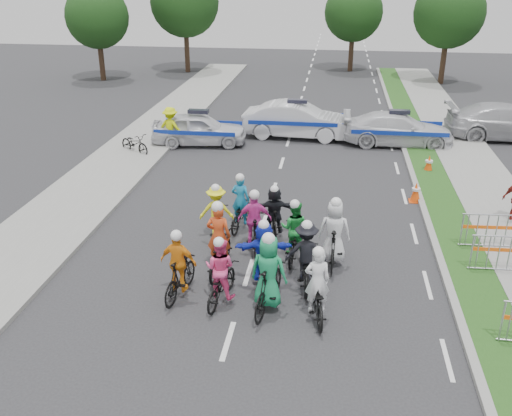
# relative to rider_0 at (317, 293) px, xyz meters

# --- Properties ---
(ground) EXTENTS (90.00, 90.00, 0.00)m
(ground) POSITION_rel_rider_0_xyz_m (-1.84, -1.21, -0.61)
(ground) COLOR #28282B
(ground) RESTS_ON ground
(curb_right) EXTENTS (0.20, 60.00, 0.12)m
(curb_right) POSITION_rel_rider_0_xyz_m (3.26, 3.79, -0.55)
(curb_right) COLOR gray
(curb_right) RESTS_ON ground
(grass_strip) EXTENTS (1.20, 60.00, 0.11)m
(grass_strip) POSITION_rel_rider_0_xyz_m (3.96, 3.79, -0.56)
(grass_strip) COLOR #1C4014
(grass_strip) RESTS_ON ground
(sidewalk_left) EXTENTS (3.00, 60.00, 0.13)m
(sidewalk_left) POSITION_rel_rider_0_xyz_m (-8.34, 3.79, -0.55)
(sidewalk_left) COLOR gray
(sidewalk_left) RESTS_ON ground
(rider_0) EXTENTS (0.92, 1.89, 1.85)m
(rider_0) POSITION_rel_rider_0_xyz_m (0.00, 0.00, 0.00)
(rider_0) COLOR black
(rider_0) RESTS_ON ground
(rider_1) EXTENTS (0.95, 2.02, 2.05)m
(rider_1) POSITION_rel_rider_0_xyz_m (-1.12, 0.13, 0.18)
(rider_1) COLOR black
(rider_1) RESTS_ON ground
(rider_2) EXTENTS (0.89, 1.80, 1.76)m
(rider_2) POSITION_rel_rider_0_xyz_m (-2.29, 0.33, 0.05)
(rider_2) COLOR black
(rider_2) RESTS_ON ground
(rider_3) EXTENTS (0.97, 1.80, 1.83)m
(rider_3) POSITION_rel_rider_0_xyz_m (-3.32, 0.42, 0.09)
(rider_3) COLOR black
(rider_3) RESTS_ON ground
(rider_4) EXTENTS (1.06, 1.85, 1.85)m
(rider_4) POSITION_rel_rider_0_xyz_m (-0.33, 1.34, 0.10)
(rider_4) COLOR black
(rider_4) RESTS_ON ground
(rider_5) EXTENTS (1.50, 1.79, 1.82)m
(rider_5) POSITION_rel_rider_0_xyz_m (-1.37, 1.28, 0.16)
(rider_5) COLOR black
(rider_5) RESTS_ON ground
(rider_6) EXTENTS (0.82, 2.04, 2.04)m
(rider_6) POSITION_rel_rider_0_xyz_m (-2.61, 1.76, 0.06)
(rider_6) COLOR black
(rider_6) RESTS_ON ground
(rider_7) EXTENTS (0.85, 1.92, 2.01)m
(rider_7) POSITION_rel_rider_0_xyz_m (0.34, 2.51, 0.16)
(rider_7) COLOR black
(rider_7) RESTS_ON ground
(rider_8) EXTENTS (0.79, 1.80, 1.80)m
(rider_8) POSITION_rel_rider_0_xyz_m (-0.73, 2.72, 0.06)
(rider_8) COLOR black
(rider_8) RESTS_ON ground
(rider_9) EXTENTS (0.99, 1.85, 1.89)m
(rider_9) POSITION_rel_rider_0_xyz_m (-1.86, 3.05, 0.11)
(rider_9) COLOR black
(rider_9) RESTS_ON ground
(rider_10) EXTENTS (1.06, 1.82, 1.79)m
(rider_10) POSITION_rel_rider_0_xyz_m (-3.04, 3.57, 0.09)
(rider_10) COLOR black
(rider_10) RESTS_ON ground
(rider_11) EXTENTS (1.38, 1.64, 1.67)m
(rider_11) POSITION_rel_rider_0_xyz_m (-1.41, 4.00, 0.10)
(rider_11) COLOR black
(rider_11) RESTS_ON ground
(rider_12) EXTENTS (0.90, 1.84, 1.80)m
(rider_12) POSITION_rel_rider_0_xyz_m (-2.49, 4.50, -0.01)
(rider_12) COLOR black
(rider_12) RESTS_ON ground
(police_car_0) EXTENTS (4.37, 2.26, 1.42)m
(police_car_0) POSITION_rel_rider_0_xyz_m (-5.76, 12.88, 0.10)
(police_car_0) COLOR silver
(police_car_0) RESTS_ON ground
(police_car_1) EXTENTS (5.02, 2.01, 1.62)m
(police_car_1) POSITION_rel_rider_0_xyz_m (-1.53, 14.61, 0.20)
(police_car_1) COLOR silver
(police_car_1) RESTS_ON ground
(police_car_2) EXTENTS (4.88, 2.02, 1.41)m
(police_car_2) POSITION_rel_rider_0_xyz_m (3.01, 14.08, 0.09)
(police_car_2) COLOR silver
(police_car_2) RESTS_ON ground
(civilian_sedan) EXTENTS (5.58, 2.38, 1.61)m
(civilian_sedan) POSITION_rel_rider_0_xyz_m (8.07, 15.67, 0.19)
(civilian_sedan) COLOR #B3B4B8
(civilian_sedan) RESTS_ON ground
(marshal_hiviz) EXTENTS (1.30, 0.95, 1.81)m
(marshal_hiviz) POSITION_rel_rider_0_xyz_m (-6.86, 12.22, 0.29)
(marshal_hiviz) COLOR #D5E70C
(marshal_hiviz) RESTS_ON ground
(barrier_1) EXTENTS (2.02, 0.58, 1.12)m
(barrier_1) POSITION_rel_rider_0_xyz_m (4.86, 2.62, -0.05)
(barrier_1) COLOR #A5A8AD
(barrier_1) RESTS_ON ground
(barrier_2) EXTENTS (2.03, 0.63, 1.12)m
(barrier_2) POSITION_rel_rider_0_xyz_m (4.86, 4.00, -0.05)
(barrier_2) COLOR #A5A8AD
(barrier_2) RESTS_ON ground
(cone_0) EXTENTS (0.40, 0.40, 0.70)m
(cone_0) POSITION_rel_rider_0_xyz_m (3.07, 7.38, -0.27)
(cone_0) COLOR #F24C0C
(cone_0) RESTS_ON ground
(cone_1) EXTENTS (0.40, 0.40, 0.70)m
(cone_1) POSITION_rel_rider_0_xyz_m (3.92, 10.48, -0.27)
(cone_1) COLOR #F24C0C
(cone_1) RESTS_ON ground
(parked_bike) EXTENTS (1.75, 1.43, 0.90)m
(parked_bike) POSITION_rel_rider_0_xyz_m (-8.18, 11.18, -0.16)
(parked_bike) COLOR black
(parked_bike) RESTS_ON ground
(tree_0) EXTENTS (4.20, 4.20, 6.30)m
(tree_0) POSITION_rel_rider_0_xyz_m (-15.84, 26.79, 3.57)
(tree_0) COLOR #382619
(tree_0) RESTS_ON ground
(tree_1) EXTENTS (4.55, 4.55, 6.82)m
(tree_1) POSITION_rel_rider_0_xyz_m (7.16, 28.79, 3.93)
(tree_1) COLOR #382619
(tree_1) RESTS_ON ground
(tree_3) EXTENTS (4.90, 4.90, 7.35)m
(tree_3) POSITION_rel_rider_0_xyz_m (-10.84, 30.79, 4.28)
(tree_3) COLOR #382619
(tree_3) RESTS_ON ground
(tree_4) EXTENTS (4.20, 4.20, 6.30)m
(tree_4) POSITION_rel_rider_0_xyz_m (1.16, 32.79, 3.57)
(tree_4) COLOR #382619
(tree_4) RESTS_ON ground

